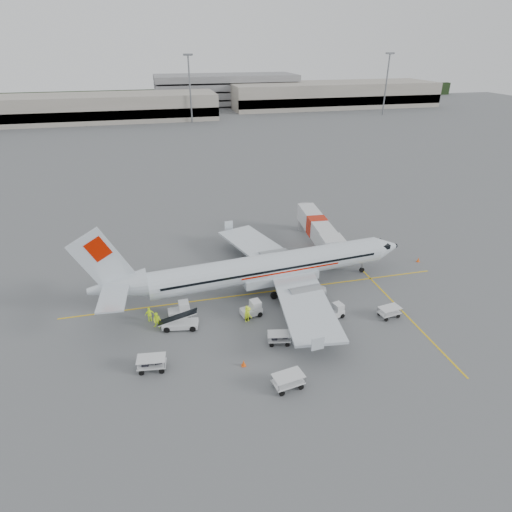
{
  "coord_description": "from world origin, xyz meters",
  "views": [
    {
      "loc": [
        -10.57,
        -40.99,
        26.14
      ],
      "look_at": [
        0.0,
        2.0,
        3.8
      ],
      "focal_mm": 30.0,
      "sensor_mm": 36.0,
      "label": 1
    }
  ],
  "objects_px": {
    "tug_mid": "(251,309)",
    "jet_bridge": "(316,232)",
    "tug_aft": "(179,310)",
    "belt_loader": "(180,317)",
    "aircraft": "(271,250)",
    "tug_fore": "(334,311)"
  },
  "relations": [
    {
      "from": "tug_aft",
      "to": "jet_bridge",
      "type": "bearing_deg",
      "value": 31.31
    },
    {
      "from": "tug_fore",
      "to": "tug_aft",
      "type": "height_order",
      "value": "tug_aft"
    },
    {
      "from": "belt_loader",
      "to": "tug_fore",
      "type": "relative_size",
      "value": 2.41
    },
    {
      "from": "aircraft",
      "to": "tug_fore",
      "type": "xyz_separation_m",
      "value": [
        5.0,
        -7.2,
        -4.28
      ]
    },
    {
      "from": "belt_loader",
      "to": "tug_mid",
      "type": "bearing_deg",
      "value": 13.48
    },
    {
      "from": "aircraft",
      "to": "tug_aft",
      "type": "bearing_deg",
      "value": -168.48
    },
    {
      "from": "aircraft",
      "to": "tug_fore",
      "type": "height_order",
      "value": "aircraft"
    },
    {
      "from": "jet_bridge",
      "to": "tug_mid",
      "type": "distance_m",
      "value": 19.31
    },
    {
      "from": "tug_mid",
      "to": "jet_bridge",
      "type": "bearing_deg",
      "value": 37.43
    },
    {
      "from": "jet_bridge",
      "to": "tug_fore",
      "type": "height_order",
      "value": "jet_bridge"
    },
    {
      "from": "tug_aft",
      "to": "belt_loader",
      "type": "bearing_deg",
      "value": -93.47
    },
    {
      "from": "aircraft",
      "to": "tug_aft",
      "type": "distance_m",
      "value": 12.07
    },
    {
      "from": "jet_bridge",
      "to": "tug_aft",
      "type": "distance_m",
      "value": 23.99
    },
    {
      "from": "tug_fore",
      "to": "tug_mid",
      "type": "bearing_deg",
      "value": 149.38
    },
    {
      "from": "aircraft",
      "to": "belt_loader",
      "type": "relative_size",
      "value": 7.69
    },
    {
      "from": "belt_loader",
      "to": "tug_mid",
      "type": "xyz_separation_m",
      "value": [
        7.49,
        0.41,
        -0.45
      ]
    },
    {
      "from": "jet_bridge",
      "to": "belt_loader",
      "type": "height_order",
      "value": "jet_bridge"
    },
    {
      "from": "tug_fore",
      "to": "jet_bridge",
      "type": "bearing_deg",
      "value": 60.76
    },
    {
      "from": "aircraft",
      "to": "belt_loader",
      "type": "bearing_deg",
      "value": -159.86
    },
    {
      "from": "jet_bridge",
      "to": "tug_fore",
      "type": "bearing_deg",
      "value": -99.91
    },
    {
      "from": "aircraft",
      "to": "tug_aft",
      "type": "relative_size",
      "value": 15.96
    },
    {
      "from": "tug_fore",
      "to": "belt_loader",
      "type": "bearing_deg",
      "value": 158.13
    }
  ]
}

